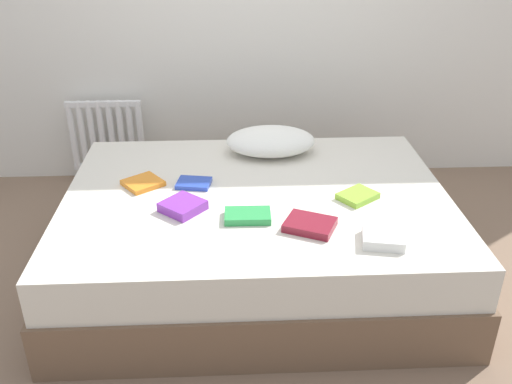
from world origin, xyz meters
name	(u,v)px	position (x,y,z in m)	size (l,w,h in m)	color
ground_plane	(256,273)	(0.00, 0.00, 0.00)	(8.00, 8.00, 0.00)	#7F6651
bed	(256,235)	(0.00, 0.00, 0.25)	(2.00, 1.50, 0.50)	brown
radiator	(107,136)	(-1.00, 1.20, 0.36)	(0.52, 0.04, 0.51)	white
pillow	(271,141)	(0.11, 0.50, 0.58)	(0.52, 0.34, 0.16)	white
textbook_lime	(358,196)	(0.51, -0.09, 0.52)	(0.18, 0.14, 0.03)	#8CC638
textbook_green	(248,216)	(-0.05, -0.26, 0.52)	(0.22, 0.14, 0.03)	green
textbook_maroon	(310,225)	(0.23, -0.36, 0.52)	(0.22, 0.17, 0.04)	maroon
textbook_orange	(143,183)	(-0.59, 0.12, 0.51)	(0.17, 0.18, 0.03)	orange
textbook_blue	(194,183)	(-0.33, 0.11, 0.51)	(0.17, 0.13, 0.02)	#2847B7
textbook_white	(383,238)	(0.53, -0.49, 0.52)	(0.18, 0.16, 0.05)	white
textbook_purple	(183,206)	(-0.37, -0.16, 0.52)	(0.18, 0.18, 0.05)	purple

